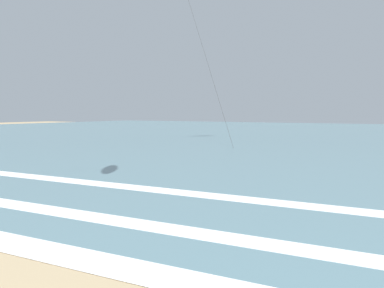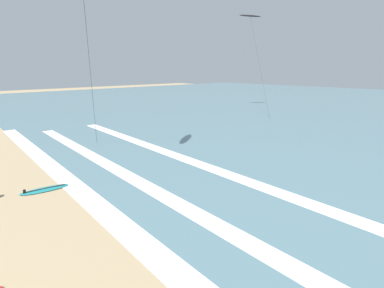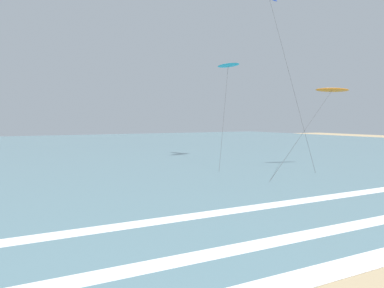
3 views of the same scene
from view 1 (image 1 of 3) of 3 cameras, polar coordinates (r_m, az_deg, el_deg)
name	(u,v)px [view 1 (image 1 of 3)]	position (r m, az deg, el deg)	size (l,w,h in m)	color
wave_foam_shoreline	(33,248)	(10.04, -18.74, -11.89)	(41.97, 1.00, 0.01)	white
wave_foam_mid_break	(142,225)	(11.41, -6.06, -9.74)	(37.77, 0.87, 0.01)	white
wave_foam_outer_break	(233,198)	(14.70, 5.07, -6.58)	(38.29, 0.93, 0.01)	white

